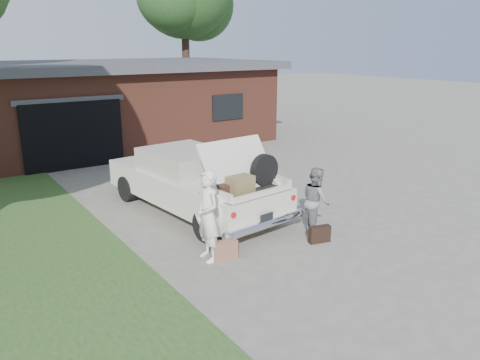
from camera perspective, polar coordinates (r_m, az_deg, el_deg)
ground at (r=10.12m, az=1.94°, el=-6.77°), size 90.00×90.00×0.00m
house at (r=20.18m, az=-15.61°, el=9.09°), size 12.80×7.80×3.30m
sedan at (r=11.39m, az=-5.62°, el=-0.11°), size 2.53×5.40×2.00m
woman_left at (r=8.74m, az=-3.91°, el=-4.39°), size 0.48×0.68×1.76m
woman_right at (r=10.19m, az=9.24°, el=-2.46°), size 0.77×0.86×1.45m
suitcase_left at (r=8.99m, az=-1.85°, el=-8.54°), size 0.51×0.24×0.38m
suitcase_right at (r=9.86m, az=9.67°, el=-6.53°), size 0.48×0.26×0.36m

